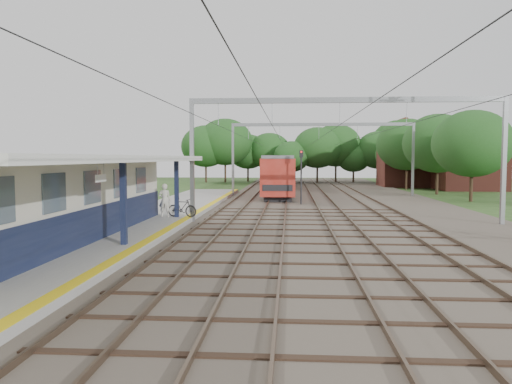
{
  "coord_description": "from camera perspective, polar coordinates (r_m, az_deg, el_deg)",
  "views": [
    {
      "loc": [
        0.52,
        -12.74,
        3.7
      ],
      "look_at": [
        -1.59,
        17.75,
        1.6
      ],
      "focal_mm": 35.0,
      "sensor_mm": 36.0,
      "label": 1
    }
  ],
  "objects": [
    {
      "name": "house_near",
      "position": [
        62.21,
        23.2,
        2.96
      ],
      "size": [
        7.0,
        6.12,
        7.89
      ],
      "color": "brown",
      "rests_on": "ground"
    },
    {
      "name": "signal_post",
      "position": [
        38.54,
        5.19,
        2.38
      ],
      "size": [
        0.31,
        0.27,
        4.27
      ],
      "rotation": [
        0.0,
        0.0,
        -0.12
      ],
      "color": "black",
      "rests_on": "ground"
    },
    {
      "name": "catenary_system",
      "position": [
        38.17,
        8.31,
        6.61
      ],
      "size": [
        17.22,
        88.0,
        7.0
      ],
      "color": "gray",
      "rests_on": "ground"
    },
    {
      "name": "tree_band",
      "position": [
        69.95,
        6.7,
        4.91
      ],
      "size": [
        31.72,
        30.88,
        8.82
      ],
      "color": "#382619",
      "rests_on": "ground"
    },
    {
      "name": "rail_tracks",
      "position": [
        42.89,
        5.25,
        -0.8
      ],
      "size": [
        11.8,
        88.0,
        0.15
      ],
      "color": "brown",
      "rests_on": "ballast_bed"
    },
    {
      "name": "house_far",
      "position": [
        66.56,
        17.43,
        3.35
      ],
      "size": [
        8.0,
        6.12,
        8.66
      ],
      "color": "brown",
      "rests_on": "ground"
    },
    {
      "name": "train",
      "position": [
        57.76,
        2.94,
        2.36
      ],
      "size": [
        2.89,
        35.96,
        3.8
      ],
      "color": "black",
      "rests_on": "ballast_bed"
    },
    {
      "name": "bicycle",
      "position": [
        28.54,
        -8.45,
        -1.78
      ],
      "size": [
        1.84,
        0.89,
        1.07
      ],
      "primitive_type": "imported",
      "rotation": [
        0.0,
        0.0,
        1.34
      ],
      "color": "black",
      "rests_on": "platform"
    },
    {
      "name": "person",
      "position": [
        28.74,
        -10.39,
        -0.93
      ],
      "size": [
        0.71,
        0.49,
        1.9
      ],
      "primitive_type": "imported",
      "rotation": [
        0.0,
        0.0,
        3.19
      ],
      "color": "beige",
      "rests_on": "platform"
    },
    {
      "name": "canopy",
      "position": [
        20.49,
        -19.96,
        3.54
      ],
      "size": [
        6.4,
        20.0,
        3.44
      ],
      "color": "#101834",
      "rests_on": "platform"
    },
    {
      "name": "station_building",
      "position": [
        21.92,
        -21.45,
        -0.67
      ],
      "size": [
        3.41,
        18.0,
        3.4
      ],
      "color": "beige",
      "rests_on": "platform"
    },
    {
      "name": "yellow_stripe",
      "position": [
        27.56,
        -8.18,
        -3.08
      ],
      "size": [
        0.45,
        52.0,
        0.01
      ],
      "primitive_type": "cube",
      "color": "yellow",
      "rests_on": "platform"
    },
    {
      "name": "platform",
      "position": [
        28.14,
        -12.67,
        -3.36
      ],
      "size": [
        5.0,
        52.0,
        0.35
      ],
      "primitive_type": "cube",
      "color": "gray",
      "rests_on": "ground"
    },
    {
      "name": "ground",
      "position": [
        13.28,
        1.59,
        -12.26
      ],
      "size": [
        160.0,
        160.0,
        0.0
      ],
      "primitive_type": "plane",
      "color": "#2D4C1E",
      "rests_on": "ground"
    },
    {
      "name": "ballast_bed",
      "position": [
        43.03,
        8.57,
        -0.98
      ],
      "size": [
        18.0,
        90.0,
        0.1
      ],
      "primitive_type": "cube",
      "color": "#473D33",
      "rests_on": "ground"
    }
  ]
}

